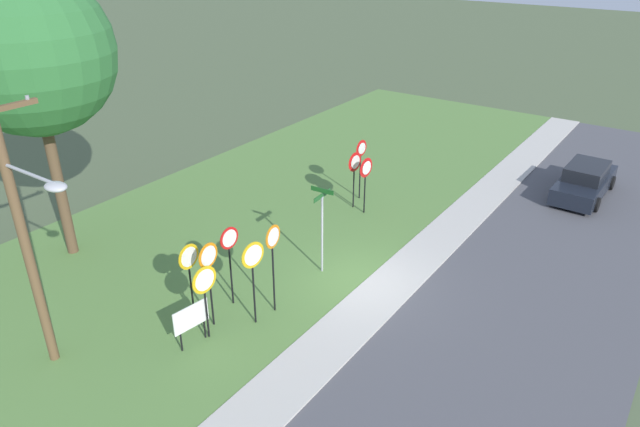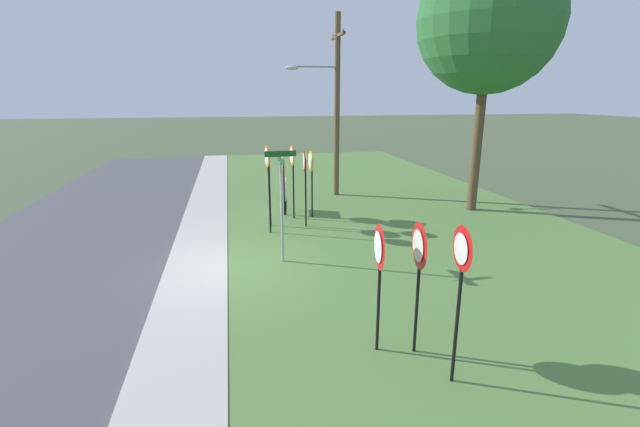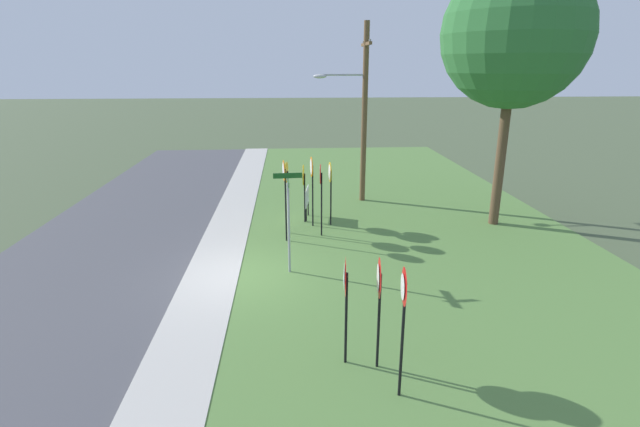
{
  "view_description": "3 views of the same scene",
  "coord_description": "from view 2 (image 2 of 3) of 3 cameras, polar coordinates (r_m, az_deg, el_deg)",
  "views": [
    {
      "loc": [
        -13.56,
        -7.76,
        10.22
      ],
      "look_at": [
        0.76,
        2.22,
        1.57
      ],
      "focal_mm": 32.29,
      "sensor_mm": 36.0,
      "label": 1
    },
    {
      "loc": [
        10.85,
        0.23,
        4.43
      ],
      "look_at": [
        1.05,
        2.26,
        1.67
      ],
      "focal_mm": 24.38,
      "sensor_mm": 36.0,
      "label": 2
    },
    {
      "loc": [
        12.66,
        1.52,
        5.89
      ],
      "look_at": [
        -0.68,
        2.42,
        1.67
      ],
      "focal_mm": 26.35,
      "sensor_mm": 36.0,
      "label": 3
    }
  ],
  "objects": [
    {
      "name": "stop_sign_far_left",
      "position": [
        15.99,
        -4.9,
        5.51
      ],
      "size": [
        0.8,
        0.12,
        2.28
      ],
      "rotation": [
        0.0,
        0.0,
        -0.08
      ],
      "color": "black",
      "rests_on": "grass_median"
    },
    {
      "name": "street_name_post",
      "position": [
        11.4,
        -5.08,
        2.13
      ],
      "size": [
        0.96,
        0.82,
        3.0
      ],
      "rotation": [
        0.0,
        0.0,
        0.06
      ],
      "color": "#9EA0A8",
      "rests_on": "grass_median"
    },
    {
      "name": "stop_sign_near_left",
      "position": [
        14.66,
        -6.82,
        5.67
      ],
      "size": [
        0.77,
        0.14,
        2.64
      ],
      "rotation": [
        0.0,
        0.0,
        -0.15
      ],
      "color": "black",
      "rests_on": "grass_median"
    },
    {
      "name": "ground_plane",
      "position": [
        11.72,
        -12.05,
        -7.15
      ],
      "size": [
        160.0,
        160.0,
        0.0
      ],
      "primitive_type": "plane",
      "color": "#4C5B3D"
    },
    {
      "name": "utility_pole",
      "position": [
        19.15,
        1.74,
        14.7
      ],
      "size": [
        2.1,
        2.33,
        7.62
      ],
      "color": "brown",
      "rests_on": "grass_median"
    },
    {
      "name": "sidewalk_strip",
      "position": [
        11.75,
        -15.98,
        -7.2
      ],
      "size": [
        44.0,
        1.6,
        0.06
      ],
      "primitive_type": "cube",
      "color": "#BCB7AD",
      "rests_on": "ground_plane"
    },
    {
      "name": "yield_sign_near_left",
      "position": [
        7.37,
        7.67,
        -5.84
      ],
      "size": [
        0.79,
        0.13,
        2.33
      ],
      "rotation": [
        0.0,
        0.0,
        -0.11
      ],
      "color": "black",
      "rests_on": "grass_median"
    },
    {
      "name": "stop_sign_center_tall",
      "position": [
        15.73,
        -1.17,
        5.85
      ],
      "size": [
        0.75,
        0.1,
        2.44
      ],
      "rotation": [
        0.0,
        0.0,
        0.04
      ],
      "color": "black",
      "rests_on": "grass_median"
    },
    {
      "name": "oak_tree_left",
      "position": [
        17.74,
        21.28,
        22.43
      ],
      "size": [
        5.06,
        5.06,
        9.41
      ],
      "color": "brown",
      "rests_on": "grass_median"
    },
    {
      "name": "stop_sign_far_center",
      "position": [
        15.51,
        -3.65,
        6.3
      ],
      "size": [
        0.74,
        0.11,
        2.66
      ],
      "rotation": [
        0.0,
        0.0,
        0.06
      ],
      "color": "black",
      "rests_on": "grass_median"
    },
    {
      "name": "yield_sign_far_left",
      "position": [
        7.42,
        12.74,
        -5.63
      ],
      "size": [
        0.8,
        0.13,
        2.38
      ],
      "rotation": [
        0.0,
        0.0,
        -0.11
      ],
      "color": "black",
      "rests_on": "grass_median"
    },
    {
      "name": "grass_median",
      "position": [
        13.05,
        15.38,
        -4.91
      ],
      "size": [
        44.0,
        12.0,
        0.04
      ],
      "primitive_type": "cube",
      "color": "#567F3D",
      "rests_on": "ground_plane"
    },
    {
      "name": "yield_sign_near_right",
      "position": [
        6.75,
        17.9,
        -6.92
      ],
      "size": [
        0.69,
        0.12,
        2.57
      ],
      "rotation": [
        0.0,
        0.0,
        -0.1
      ],
      "color": "black",
      "rests_on": "grass_median"
    },
    {
      "name": "stop_sign_near_right",
      "position": [
        13.87,
        -6.88,
        5.64
      ],
      "size": [
        0.69,
        0.12,
        2.85
      ],
      "rotation": [
        0.0,
        0.0,
        0.1
      ],
      "color": "black",
      "rests_on": "grass_median"
    },
    {
      "name": "stop_sign_far_right",
      "position": [
        14.49,
        -2.02,
        5.42
      ],
      "size": [
        0.68,
        0.11,
        2.6
      ],
      "rotation": [
        0.0,
        0.0,
        -0.07
      ],
      "color": "black",
      "rests_on": "grass_median"
    },
    {
      "name": "road_asphalt",
      "position": [
        12.75,
        -34.34,
        -7.72
      ],
      "size": [
        44.0,
        6.4,
        0.01
      ],
      "primitive_type": "cube",
      "color": "#4C4C51",
      "rests_on": "ground_plane"
    },
    {
      "name": "notice_board",
      "position": [
        16.62,
        -4.54,
        3.01
      ],
      "size": [
        1.09,
        0.18,
        1.25
      ],
      "rotation": [
        0.0,
        0.0,
        -0.14
      ],
      "color": "black",
      "rests_on": "grass_median"
    }
  ]
}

